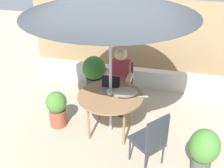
# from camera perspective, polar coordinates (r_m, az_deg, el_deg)

# --- Properties ---
(ground_plane) EXTENTS (14.00, 14.00, 0.00)m
(ground_plane) POSITION_cam_1_polar(r_m,az_deg,el_deg) (4.75, -0.30, -9.74)
(ground_plane) COLOR #BCAD93
(fence_back) EXTENTS (5.03, 0.08, 1.75)m
(fence_back) POSITION_cam_1_polar(r_m,az_deg,el_deg) (6.44, 5.08, 9.89)
(fence_back) COLOR tan
(fence_back) RESTS_ON ground
(planter_wall_low) EXTENTS (4.53, 0.20, 0.41)m
(planter_wall_low) POSITION_cam_1_polar(r_m,az_deg,el_deg) (6.02, 3.62, 1.56)
(planter_wall_low) COLOR beige
(planter_wall_low) RESTS_ON ground
(patio_table) EXTENTS (1.05, 1.05, 0.72)m
(patio_table) POSITION_cam_1_polar(r_m,az_deg,el_deg) (4.37, -0.32, -2.99)
(patio_table) COLOR #9E754C
(patio_table) RESTS_ON ground
(patio_umbrella) EXTENTS (2.45, 2.45, 2.39)m
(patio_umbrella) POSITION_cam_1_polar(r_m,az_deg,el_deg) (3.78, -0.38, 17.20)
(patio_umbrella) COLOR #B7B7BC
(patio_umbrella) RESTS_ON ground
(chair_occupied) EXTENTS (0.40, 0.40, 0.88)m
(chair_occupied) POSITION_cam_1_polar(r_m,az_deg,el_deg) (5.16, 2.01, 0.52)
(chair_occupied) COLOR #33383F
(chair_occupied) RESTS_ON ground
(chair_empty) EXTENTS (0.56, 0.56, 0.88)m
(chair_empty) POSITION_cam_1_polar(r_m,az_deg,el_deg) (3.86, 8.34, -11.01)
(chair_empty) COLOR #33383F
(chair_empty) RESTS_ON ground
(person_seated) EXTENTS (0.48, 0.48, 1.22)m
(person_seated) POSITION_cam_1_polar(r_m,az_deg,el_deg) (4.94, 1.66, 1.41)
(person_seated) COLOR maroon
(person_seated) RESTS_ON ground
(laptop) EXTENTS (0.31, 0.27, 0.21)m
(laptop) POSITION_cam_1_polar(r_m,az_deg,el_deg) (4.47, -0.37, -0.42)
(laptop) COLOR gray
(laptop) RESTS_ON patio_table
(cat) EXTENTS (0.64, 0.29, 0.17)m
(cat) POSITION_cam_1_polar(r_m,az_deg,el_deg) (4.25, 2.31, -1.83)
(cat) COLOR gray
(cat) RESTS_ON patio_table
(potted_plant_near_fence) EXTENTS (0.48, 0.48, 0.79)m
(potted_plant_near_fence) POSITION_cam_1_polar(r_m,az_deg,el_deg) (5.67, -3.78, 2.50)
(potted_plant_near_fence) COLOR #33383D
(potted_plant_near_fence) RESTS_ON ground
(potted_plant_by_chair) EXTENTS (0.35, 0.35, 0.66)m
(potted_plant_by_chair) POSITION_cam_1_polar(r_m,az_deg,el_deg) (4.77, -11.48, -4.88)
(potted_plant_by_chair) COLOR #9E5138
(potted_plant_by_chair) RESTS_ON ground
(potted_plant_corner) EXTENTS (0.42, 0.42, 0.70)m
(potted_plant_corner) POSITION_cam_1_polar(r_m,az_deg,el_deg) (4.02, 18.69, -12.80)
(potted_plant_corner) COLOR #595654
(potted_plant_corner) RESTS_ON ground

